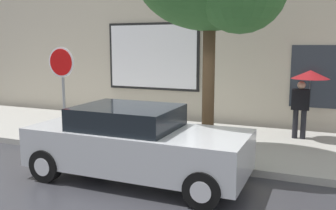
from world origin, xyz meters
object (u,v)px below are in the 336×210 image
object	(u,v)px
stop_sign	(62,75)
pedestrian_with_umbrella	(307,85)
fire_hydrant	(127,132)
parked_car	(136,144)

from	to	relation	value
stop_sign	pedestrian_with_umbrella	bearing A→B (deg)	24.90
pedestrian_with_umbrella	stop_sign	distance (m)	6.27
fire_hydrant	stop_sign	size ratio (longest dim) A/B	0.29
fire_hydrant	pedestrian_with_umbrella	distance (m)	4.79
parked_car	pedestrian_with_umbrella	size ratio (longest dim) A/B	2.34
parked_car	stop_sign	bearing A→B (deg)	153.83
parked_car	stop_sign	world-z (taller)	stop_sign
fire_hydrant	parked_car	bearing A→B (deg)	-55.82
fire_hydrant	pedestrian_with_umbrella	bearing A→B (deg)	31.48
parked_car	pedestrian_with_umbrella	distance (m)	5.02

